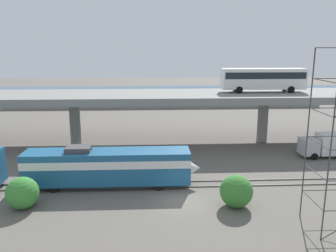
{
  "coord_description": "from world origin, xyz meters",
  "views": [
    {
      "loc": [
        -2.67,
        -28.71,
        13.61
      ],
      "look_at": [
        -0.47,
        16.55,
        3.26
      ],
      "focal_mm": 36.93,
      "sensor_mm": 36.0,
      "label": 1
    }
  ],
  "objects": [
    {
      "name": "rail_strip_near",
      "position": [
        0.0,
        3.28,
        0.06
      ],
      "size": [
        110.0,
        0.12,
        0.12
      ],
      "primitive_type": "cube",
      "color": "#59544C",
      "rests_on": "ground_plane"
    },
    {
      "name": "shrub_left",
      "position": [
        -13.84,
        -0.5,
        1.39
      ],
      "size": [
        2.79,
        2.79,
        2.79
      ],
      "primitive_type": "sphere",
      "color": "#388535",
      "rests_on": "ground_plane"
    },
    {
      "name": "parked_car_3",
      "position": [
        22.92,
        52.31,
        2.41
      ],
      "size": [
        4.37,
        1.98,
        1.5
      ],
      "rotation": [
        0.0,
        0.0,
        3.14
      ],
      "color": "#B7B7BC",
      "rests_on": "pier_parking_lot"
    },
    {
      "name": "parked_car_4",
      "position": [
        -1.72,
        53.81,
        2.41
      ],
      "size": [
        4.6,
        1.84,
        1.5
      ],
      "rotation": [
        0.0,
        0.0,
        3.14
      ],
      "color": "silver",
      "rests_on": "pier_parking_lot"
    },
    {
      "name": "transit_bus_on_overpass",
      "position": [
        13.42,
        20.49,
        9.31
      ],
      "size": [
        12.0,
        2.68,
        3.4
      ],
      "rotation": [
        0.0,
        0.0,
        3.14
      ],
      "color": "silver",
      "rests_on": "highway_overpass"
    },
    {
      "name": "parked_car_5",
      "position": [
        -26.01,
        54.6,
        2.41
      ],
      "size": [
        4.32,
        1.97,
        1.5
      ],
      "color": "silver",
      "rests_on": "pier_parking_lot"
    },
    {
      "name": "pier_parking_lot",
      "position": [
        0.0,
        55.0,
        0.82
      ],
      "size": [
        72.36,
        13.36,
        1.63
      ],
      "primitive_type": "cube",
      "color": "gray",
      "rests_on": "ground_plane"
    },
    {
      "name": "parked_car_2",
      "position": [
        -30.79,
        55.67,
        2.41
      ],
      "size": [
        4.59,
        1.83,
        1.5
      ],
      "color": "#0C4C26",
      "rests_on": "pier_parking_lot"
    },
    {
      "name": "highway_overpass",
      "position": [
        0.0,
        20.0,
        6.57
      ],
      "size": [
        96.0,
        10.8,
        7.25
      ],
      "color": "gray",
      "rests_on": "ground_plane"
    },
    {
      "name": "shrub_right",
      "position": [
        4.6,
        -1.14,
        1.43
      ],
      "size": [
        2.87,
        2.87,
        2.87
      ],
      "primitive_type": "sphere",
      "color": "#377D30",
      "rests_on": "ground_plane"
    },
    {
      "name": "ground_plane",
      "position": [
        0.0,
        0.0,
        0.0
      ],
      "size": [
        260.0,
        260.0,
        0.0
      ],
      "primitive_type": "plane",
      "color": "#605B54"
    },
    {
      "name": "parked_car_0",
      "position": [
        -13.46,
        52.65,
        2.41
      ],
      "size": [
        4.21,
        1.91,
        1.5
      ],
      "color": "maroon",
      "rests_on": "pier_parking_lot"
    },
    {
      "name": "harbor_water",
      "position": [
        0.0,
        78.0,
        0.0
      ],
      "size": [
        140.0,
        36.0,
        0.01
      ],
      "primitive_type": "cube",
      "color": "#385B7A",
      "rests_on": "ground_plane"
    },
    {
      "name": "rail_strip_far",
      "position": [
        0.0,
        4.72,
        0.06
      ],
      "size": [
        110.0,
        0.12,
        0.12
      ],
      "primitive_type": "cube",
      "color": "#59544C",
      "rests_on": "ground_plane"
    },
    {
      "name": "service_truck_west",
      "position": [
        19.67,
        12.14,
        1.64
      ],
      "size": [
        6.8,
        2.46,
        3.04
      ],
      "rotation": [
        0.0,
        0.0,
        3.14
      ],
      "color": "#B7B7BC",
      "rests_on": "ground_plane"
    },
    {
      "name": "parked_car_1",
      "position": [
        18.78,
        54.69,
        2.41
      ],
      "size": [
        4.36,
        1.87,
        1.5
      ],
      "color": "#515459",
      "rests_on": "pier_parking_lot"
    },
    {
      "name": "train_locomotive",
      "position": [
        -6.25,
        4.0,
        2.19
      ],
      "size": [
        17.35,
        3.04,
        4.18
      ],
      "color": "#1E5984",
      "rests_on": "ground_plane"
    }
  ]
}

